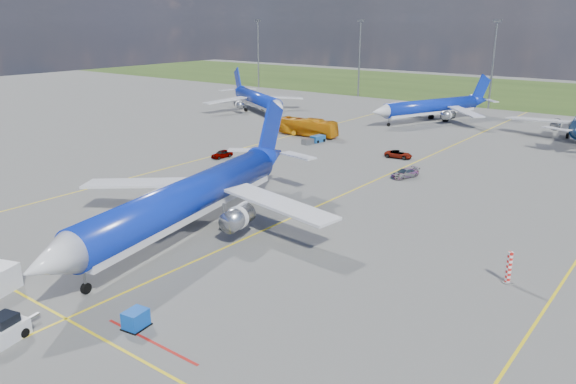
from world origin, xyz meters
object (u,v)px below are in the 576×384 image
Objects in this scene: bg_jet_nw at (258,112)px; pushback_tug at (0,333)px; main_airliner at (189,235)px; bg_jet_nnw at (430,121)px; uld_container at (136,319)px; service_car_b at (398,154)px; baggage_tug_c at (314,140)px; service_car_c at (405,173)px; warning_post at (509,267)px; apron_bus at (308,127)px; service_car_a at (222,154)px.

bg_jet_nw is 107.22m from pushback_tug.
main_airliner is 24.00m from pushback_tug.
bg_jet_nnw is 21.01× the size of uld_container.
service_car_b is 0.82× the size of baggage_tug_c.
service_car_b is 0.98× the size of service_car_c.
bg_jet_nw is 66.37m from service_car_c.
apron_bus is (-53.11, 43.21, 0.29)m from warning_post.
warning_post is 35.29m from service_car_c.
bg_jet_nw is at bearing 152.97° from baggage_tug_c.
service_car_c is at bearing 84.77° from uld_container.
uld_container is at bearing -114.65° from bg_jet_nw.
bg_jet_nnw is 2.92× the size of apron_bus.
service_car_b is (23.45, -6.03, -1.14)m from apron_bus.
baggage_tug_c is at bearing -137.77° from apron_bus.
bg_jet_nnw reaches higher than apron_bus.
main_airliner reaches higher than baggage_tug_c.
pushback_tug is at bearing -119.68° from bg_jet_nw.
uld_container reaches higher than service_car_a.
service_car_b is at bearing 75.48° from main_airliner.
service_car_c is at bearing -123.64° from apron_bus.
pushback_tug is 9.72m from uld_container.
service_car_c is (3.49, 59.38, -0.11)m from pushback_tug.
warning_post reaches higher than baggage_tug_c.
pushback_tug is 1.47× the size of service_car_a.
bg_jet_nnw reaches higher than baggage_tug_c.
warning_post is 47.56m from service_car_b.
baggage_tug_c is (-8.10, -35.55, 0.58)m from bg_jet_nnw.
warning_post is 0.08× the size of bg_jet_nnw.
pushback_tug is at bearing -67.07° from baggage_tug_c.
warning_post is at bearing -96.45° from bg_jet_nw.
service_car_a is 31.53m from service_car_c.
pushback_tug is at bearing 173.63° from service_car_b.
apron_bus is 24.36m from service_car_a.
warning_post is at bearing 42.83° from uld_container.
service_car_c is (16.89, -47.63, 0.69)m from bg_jet_nnw.
apron_bus is (27.54, -16.63, 1.79)m from bg_jet_nw.
pushback_tug is 70.08m from service_car_b.
bg_jet_nw is at bearing 57.28° from service_car_b.
main_airliner is at bearing -83.44° from service_car_c.
uld_container is at bearing -66.98° from main_airliner.
bg_jet_nw is 7.92× the size of service_car_c.
apron_bus is at bearing 142.89° from baggage_tug_c.
apron_bus is (-12.97, -30.96, 1.79)m from bg_jet_nnw.
apron_bus is 2.76× the size of service_car_b.
uld_container is 0.44× the size of service_car_a.
warning_post is at bearing 36.94° from pushback_tug.
bg_jet_nw is at bearing 128.35° from service_car_a.
baggage_tug_c is at bearing -93.08° from bg_jet_nw.
service_car_b is at bearing 1.74° from baggage_tug_c.
bg_jet_nnw is at bearing 118.42° from warning_post.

